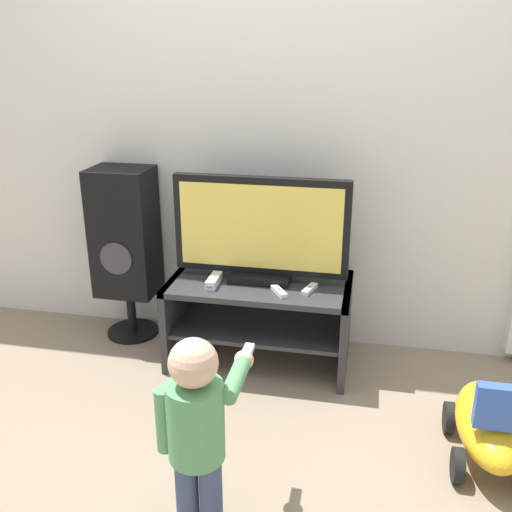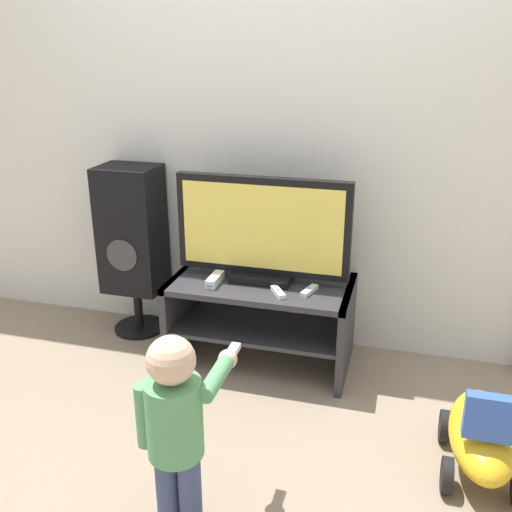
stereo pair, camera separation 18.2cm
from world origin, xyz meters
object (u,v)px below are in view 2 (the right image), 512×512
Objects in this scene: remote_secondary at (278,292)px; ride_on_toy at (483,436)px; game_console at (215,279)px; remote_primary at (309,291)px; child at (176,418)px; television at (263,231)px; speaker_tower at (132,233)px.

remote_secondary reaches higher than ride_on_toy.
remote_secondary is at bearing 154.02° from ride_on_toy.
game_console reaches higher than remote_secondary.
remote_primary is 0.24× the size of ride_on_toy.
ride_on_toy is (1.27, -0.50, -0.31)m from game_console.
game_console is 0.30× the size of ride_on_toy.
ride_on_toy is (1.04, 0.55, -0.27)m from child.
game_console is 1.40m from ride_on_toy.
child is (0.02, -1.16, -0.28)m from television.
game_console is 0.48m from remote_primary.
remote_secondary is at bearing -7.03° from game_console.
child is 0.76× the size of speaker_tower.
television is 6.58× the size of remote_primary.
remote_primary is 0.15m from remote_secondary.
game_console is 1.29× the size of remote_secondary.
television reaches higher than game_console.
remote_secondary is 0.17× the size of child.
game_console is at bearing -22.38° from speaker_tower.
ride_on_toy is at bearing -30.05° from television.
remote_secondary is 0.13× the size of speaker_tower.
game_console is at bearing 102.53° from child.
television is 1.59× the size of ride_on_toy.
speaker_tower is at bearing 163.06° from remote_secondary.
game_console is at bearing -178.09° from remote_primary.
remote_secondary is at bearing -157.99° from remote_primary.
television is at bearing 159.76° from remote_primary.
remote_primary is 0.18× the size of child.
remote_secondary is (0.12, -0.15, -0.25)m from television.
speaker_tower is (-0.57, 0.24, 0.12)m from game_console.
speaker_tower is (-0.80, 1.29, 0.16)m from child.
speaker_tower reaches higher than remote_primary.
speaker_tower is at bearing 171.20° from television.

